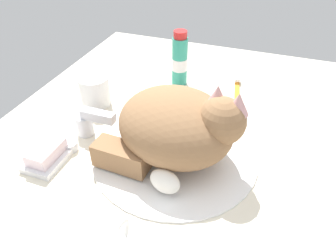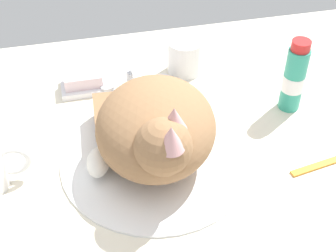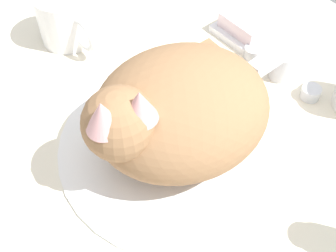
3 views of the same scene
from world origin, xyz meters
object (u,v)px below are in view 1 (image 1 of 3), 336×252
object	(u,v)px
toothpaste_bottle	(180,60)
faucet	(88,124)
toothbrush	(237,90)
rinse_cup	(95,91)
cat	(179,126)
soap_bar	(46,152)

from	to	relation	value
toothpaste_bottle	faucet	bearing A→B (deg)	157.89
toothbrush	toothpaste_bottle	bearing A→B (deg)	93.18
faucet	rinse_cup	size ratio (longest dim) A/B	1.97
cat	rinse_cup	world-z (taller)	cat
cat	soap_bar	size ratio (longest dim) A/B	3.66
rinse_cup	soap_bar	world-z (taller)	rinse_cup
soap_bar	toothbrush	size ratio (longest dim) A/B	0.55
soap_bar	rinse_cup	bearing A→B (deg)	4.36
rinse_cup	toothbrush	size ratio (longest dim) A/B	0.54
soap_bar	toothbrush	world-z (taller)	soap_bar
soap_bar	toothpaste_bottle	bearing A→B (deg)	-20.83
toothbrush	cat	bearing A→B (deg)	167.13
soap_bar	toothpaste_bottle	world-z (taller)	toothpaste_bottle
cat	rinse_cup	xyz separation A→B (cm)	(11.40, 24.68, -3.97)
rinse_cup	toothpaste_bottle	distance (cm)	22.93
faucet	soap_bar	size ratio (longest dim) A/B	1.92
rinse_cup	toothbrush	xyz separation A→B (cm)	(17.17, -31.21, -3.04)
toothpaste_bottle	toothbrush	bearing A→B (deg)	-86.82
cat	toothbrush	xyz separation A→B (cm)	(28.58, -6.53, -7.01)
faucet	toothbrush	bearing A→B (deg)	-43.26
cat	soap_bar	xyz separation A→B (cm)	(-9.59, 23.08, -5.09)
faucet	toothpaste_bottle	world-z (taller)	toothpaste_bottle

